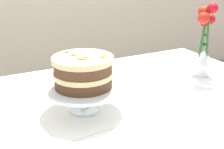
% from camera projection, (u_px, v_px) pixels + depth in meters
% --- Properties ---
extents(dining_table, '(1.40, 1.00, 0.74)m').
position_uv_depth(dining_table, '(131.00, 121.00, 1.20)').
color(dining_table, white).
rests_on(dining_table, ground).
extents(linen_napkin, '(0.34, 0.34, 0.00)m').
position_uv_depth(linen_napkin, '(85.00, 111.00, 1.08)').
color(linen_napkin, white).
rests_on(linen_napkin, dining_table).
extents(cake_stand, '(0.29, 0.29, 0.10)m').
position_uv_depth(cake_stand, '(84.00, 90.00, 1.06)').
color(cake_stand, silver).
rests_on(cake_stand, linen_napkin).
extents(layer_cake, '(0.21, 0.21, 0.12)m').
position_uv_depth(layer_cake, '(83.00, 71.00, 1.03)').
color(layer_cake, brown).
rests_on(layer_cake, cake_stand).
extents(flower_vase, '(0.12, 0.11, 0.35)m').
position_uv_depth(flower_vase, '(204.00, 45.00, 1.38)').
color(flower_vase, silver).
rests_on(flower_vase, dining_table).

